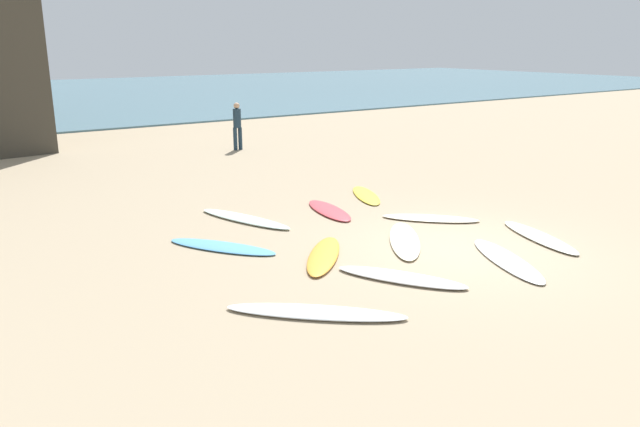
% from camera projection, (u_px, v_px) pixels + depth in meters
% --- Properties ---
extents(ground_plane, '(120.00, 120.00, 0.00)m').
position_uv_depth(ground_plane, '(456.00, 248.00, 11.45)').
color(ground_plane, tan).
extents(ocean_water, '(120.00, 40.00, 0.08)m').
position_uv_depth(ocean_water, '(34.00, 97.00, 43.13)').
color(ocean_water, slate).
rests_on(ocean_water, ground_plane).
extents(surfboard_0, '(1.87, 1.89, 0.07)m').
position_uv_depth(surfboard_0, '(430.00, 218.00, 13.30)').
color(surfboard_0, beige).
rests_on(surfboard_0, ground_plane).
extents(surfboard_1, '(1.56, 2.15, 0.08)m').
position_uv_depth(surfboard_1, '(401.00, 277.00, 9.93)').
color(surfboard_1, silver).
rests_on(surfboard_1, ground_plane).
extents(surfboard_2, '(2.24, 2.12, 0.08)m').
position_uv_depth(surfboard_2, '(316.00, 312.00, 8.65)').
color(surfboard_2, white).
rests_on(surfboard_2, ground_plane).
extents(surfboard_3, '(1.83, 1.93, 0.08)m').
position_uv_depth(surfboard_3, '(324.00, 255.00, 10.96)').
color(surfboard_3, orange).
rests_on(surfboard_3, ground_plane).
extents(surfboard_4, '(1.68, 2.18, 0.06)m').
position_uv_depth(surfboard_4, '(222.00, 247.00, 11.46)').
color(surfboard_4, '#55A0D6').
rests_on(surfboard_4, ground_plane).
extents(surfboard_5, '(0.98, 2.04, 0.07)m').
position_uv_depth(surfboard_5, '(329.00, 210.00, 13.92)').
color(surfboard_5, '#E44951').
rests_on(surfboard_5, ground_plane).
extents(surfboard_6, '(1.46, 2.39, 0.06)m').
position_uv_depth(surfboard_6, '(507.00, 260.00, 10.75)').
color(surfboard_6, white).
rests_on(surfboard_6, ground_plane).
extents(surfboard_7, '(1.34, 2.02, 0.06)m').
position_uv_depth(surfboard_7, '(366.00, 195.00, 15.31)').
color(surfboard_7, yellow).
rests_on(surfboard_7, ground_plane).
extents(surfboard_8, '(1.91, 2.21, 0.07)m').
position_uv_depth(surfboard_8, '(405.00, 240.00, 11.82)').
color(surfboard_8, '#F1E9BF').
rests_on(surfboard_8, ground_plane).
extents(surfboard_9, '(1.20, 2.32, 0.08)m').
position_uv_depth(surfboard_9, '(539.00, 237.00, 12.01)').
color(surfboard_9, silver).
rests_on(surfboard_9, ground_plane).
extents(surfboard_10, '(1.26, 2.56, 0.08)m').
position_uv_depth(surfboard_10, '(245.00, 219.00, 13.23)').
color(surfboard_10, silver).
rests_on(surfboard_10, ground_plane).
extents(beachgoer_near, '(0.34, 0.29, 1.67)m').
position_uv_depth(beachgoer_near, '(237.00, 124.00, 21.74)').
color(beachgoer_near, '#1E3342').
rests_on(beachgoer_near, ground_plane).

